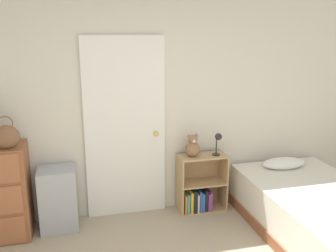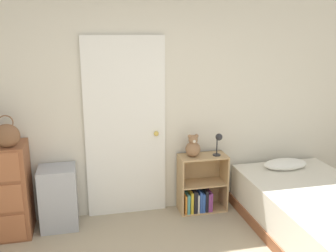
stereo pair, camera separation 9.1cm
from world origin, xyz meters
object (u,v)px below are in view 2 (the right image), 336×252
handbag (7,135)px  desk_lamp (218,140)px  storage_bin (59,198)px  teddy_bear (193,147)px  bookshelf (200,190)px  bed (318,214)px

handbag → desk_lamp: bearing=3.8°
storage_bin → desk_lamp: desk_lamp is taller
handbag → teddy_bear: size_ratio=1.23×
storage_bin → desk_lamp: 1.87m
handbag → storage_bin: handbag is taller
bookshelf → teddy_bear: bearing=-178.8°
handbag → storage_bin: (0.42, 0.15, -0.76)m
handbag → teddy_bear: handbag is taller
teddy_bear → desk_lamp: 0.30m
teddy_bear → bookshelf: bearing=1.2°
teddy_bear → bed: bearing=-36.9°
storage_bin → bookshelf: (1.60, 0.04, -0.09)m
handbag → storage_bin: bearing=20.0°
handbag → bed: bearing=-12.0°
storage_bin → teddy_bear: bearing=1.3°
handbag → desk_lamp: handbag is taller
handbag → bed: 3.21m
desk_lamp → bed: (0.81, -0.79, -0.62)m
desk_lamp → bed: bearing=-44.2°
handbag → bookshelf: bearing=5.3°
bookshelf → teddy_bear: 0.55m
handbag → bed: (3.03, -0.65, -0.86)m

